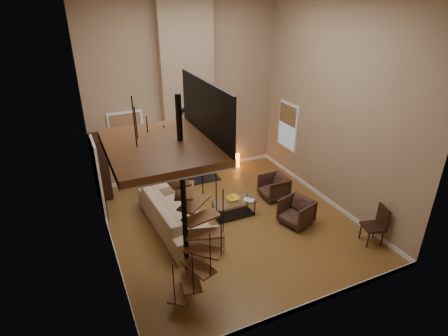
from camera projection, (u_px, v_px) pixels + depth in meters
name	position (u px, v px, depth m)	size (l,w,h in m)	color
ground	(230.00, 222.00, 9.60)	(6.00, 6.50, 0.01)	olive
back_wall	(185.00, 91.00, 11.08)	(6.00, 0.02, 5.50)	tan
front_wall	(319.00, 182.00, 5.74)	(6.00, 0.02, 5.50)	tan
left_wall	(96.00, 142.00, 7.29)	(0.02, 6.50, 5.50)	tan
right_wall	(334.00, 107.00, 9.53)	(0.02, 6.50, 5.50)	tan
baseboard_back	(189.00, 171.00, 12.23)	(6.00, 0.02, 0.12)	white
baseboard_front	(303.00, 307.00, 6.92)	(6.00, 0.02, 0.12)	white
baseboard_left	(114.00, 250.00, 8.46)	(0.02, 6.50, 0.12)	white
baseboard_right	(322.00, 196.00, 10.69)	(0.02, 6.50, 0.12)	white
chimney_breast	(187.00, 93.00, 10.92)	(1.60, 0.38, 5.50)	tan
hearth	(196.00, 180.00, 11.70)	(1.50, 0.60, 0.04)	black
firebox	(192.00, 162.00, 11.71)	(0.95, 0.02, 0.72)	black
mantel	(193.00, 145.00, 11.38)	(1.70, 0.18, 0.06)	white
mirror_frame	(191.00, 120.00, 11.09)	(0.94, 0.94, 0.10)	black
mirror_disc	(191.00, 120.00, 11.09)	(0.80, 0.80, 0.01)	white
vase_left	(175.00, 143.00, 11.14)	(0.24, 0.24, 0.25)	black
vase_right	(210.00, 138.00, 11.58)	(0.20, 0.20, 0.21)	#1C6359
window_back	(127.00, 135.00, 10.83)	(1.02, 0.06, 1.52)	white
window_right	(288.00, 125.00, 11.64)	(0.06, 1.02, 1.52)	white
entry_door	(99.00, 179.00, 9.52)	(0.10, 1.05, 2.16)	white
loft	(166.00, 142.00, 5.96)	(1.70, 2.20, 1.09)	brown
spiral_stair	(185.00, 214.00, 6.69)	(1.47, 1.47, 4.06)	black
hutch	(101.00, 166.00, 10.47)	(0.38, 0.80, 1.80)	black
sofa	(176.00, 213.00, 9.25)	(2.97, 1.16, 0.87)	tan
armchair_near	(276.00, 187.00, 10.61)	(0.72, 0.74, 0.68)	#43291F
armchair_far	(298.00, 211.00, 9.43)	(0.73, 0.75, 0.69)	#43291F
coffee_table	(234.00, 206.00, 9.75)	(1.18, 0.59, 0.45)	silver
bowl	(233.00, 199.00, 9.70)	(0.37, 0.37, 0.09)	yellow
book	(248.00, 200.00, 9.68)	(0.20, 0.27, 0.03)	gray
floor_lamp	(157.00, 152.00, 10.24)	(0.40, 0.40, 1.71)	black
accent_lamp	(238.00, 160.00, 12.53)	(0.14, 0.14, 0.48)	orange
side_chair	(377.00, 223.00, 8.60)	(0.57, 0.57, 0.99)	black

